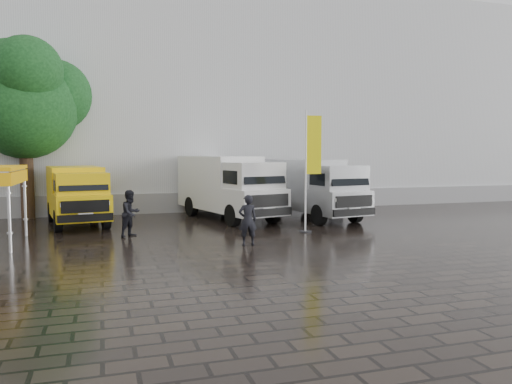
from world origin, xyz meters
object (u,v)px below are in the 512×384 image
Objects in this scene: van_silver at (312,189)px; person_tent at (131,213)px; van_white at (229,188)px; person_front at (248,220)px; flagpole at (310,165)px; wheelie_bin at (336,198)px; van_yellow at (77,196)px.

van_silver reaches higher than person_tent.
person_front is at bearing -112.99° from van_white.
flagpole reaches higher than person_front.
wheelie_bin is (2.96, 3.52, -0.80)m from van_silver.
van_white is at bearing -148.55° from wheelie_bin.
van_white reaches higher than person_front.
person_front is at bearing -146.57° from flagpole.
flagpole is at bearing -123.61° from van_silver.
person_front is (-4.71, -5.58, -0.53)m from van_silver.
wheelie_bin is 0.67× the size of person_front.
van_white is at bearing -4.53° from person_tent.
van_white is at bearing -10.25° from van_yellow.
van_white is 3.93× the size of person_tent.
wheelie_bin is 0.66× the size of person_tent.
van_white reaches higher than van_silver.
van_white is 7.25m from wheelie_bin.
person_tent is at bearing -70.42° from van_yellow.
wheelie_bin is (4.61, 7.08, -1.98)m from flagpole.
van_yellow is 1.14× the size of flagpole.
person_front is at bearing -81.85° from person_tent.
van_white is 5.74m from person_tent.
van_silver is 7.32m from person_front.
van_white is at bearing 115.24° from flagpole.
flagpole reaches higher than wheelie_bin.
van_silver is (10.22, -0.98, 0.14)m from van_yellow.
van_yellow is 9.79m from flagpole.
flagpole is at bearing -142.15° from person_front.
van_white is at bearing -94.26° from person_front.
van_yellow is at bearing -45.50° from person_front.
flagpole reaches higher than van_yellow.
van_white reaches higher than van_yellow.
person_front is (-3.05, -2.02, -1.71)m from flagpole.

